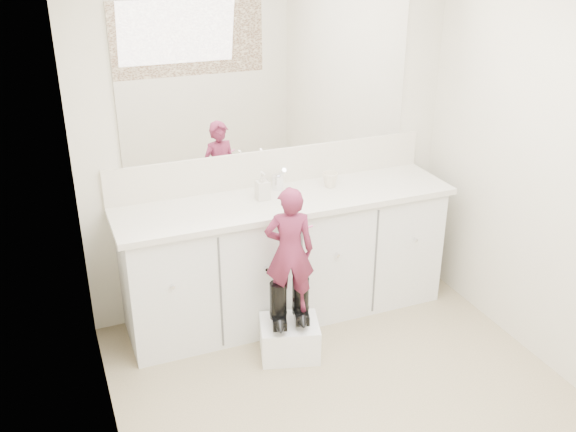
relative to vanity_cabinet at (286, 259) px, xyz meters
name	(u,v)px	position (x,y,z in m)	size (l,w,h in m)	color
floor	(367,422)	(0.00, -1.23, -0.42)	(3.00, 3.00, 0.00)	#7F7253
wall_back	(271,140)	(0.00, 0.27, 0.77)	(2.60, 2.60, 0.00)	beige
wall_left	(103,278)	(-1.30, -1.23, 0.78)	(3.00, 3.00, 0.00)	beige
vanity_cabinet	(286,259)	(0.00, 0.00, 0.00)	(2.20, 0.55, 0.85)	silver
countertop	(287,201)	(0.00, -0.01, 0.45)	(2.28, 0.58, 0.04)	beige
backsplash	(272,167)	(0.00, 0.26, 0.59)	(2.28, 0.03, 0.25)	beige
mirror	(271,76)	(0.00, 0.26, 1.22)	(2.00, 0.02, 1.00)	white
faucet	(278,182)	(0.00, 0.15, 0.52)	(0.08, 0.08, 0.10)	silver
cup	(330,180)	(0.35, 0.06, 0.52)	(0.11, 0.11, 0.10)	beige
soap_bottle	(263,186)	(-0.15, 0.03, 0.56)	(0.08, 0.09, 0.19)	beige
step_stool	(289,338)	(-0.17, -0.48, -0.31)	(0.37, 0.31, 0.23)	white
boot_left	(278,305)	(-0.24, -0.48, -0.04)	(0.11, 0.20, 0.31)	black
boot_right	(301,300)	(-0.09, -0.48, -0.04)	(0.11, 0.20, 0.31)	black
toddler	(289,251)	(-0.17, -0.48, 0.32)	(0.30, 0.20, 0.82)	#A13158
toothbrush	(302,230)	(-0.10, -0.50, 0.46)	(0.01, 0.01, 0.14)	#D55292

